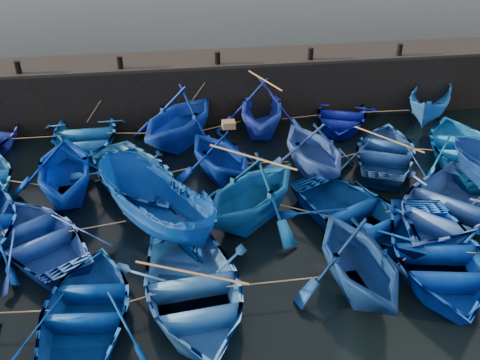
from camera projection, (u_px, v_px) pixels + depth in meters
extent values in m
plane|color=black|center=(256.00, 256.00, 15.57)|extent=(120.00, 120.00, 0.00)
cube|color=black|center=(216.00, 87.00, 23.87)|extent=(26.00, 2.50, 2.50)
cube|color=black|center=(215.00, 59.00, 23.20)|extent=(26.00, 2.50, 0.12)
cylinder|color=black|center=(18.00, 67.00, 21.26)|extent=(0.24, 0.24, 0.50)
cylinder|color=black|center=(120.00, 63.00, 21.77)|extent=(0.24, 0.24, 0.50)
cylinder|color=black|center=(217.00, 58.00, 22.28)|extent=(0.24, 0.24, 0.50)
cylinder|color=black|center=(311.00, 54.00, 22.78)|extent=(0.24, 0.24, 0.50)
cylinder|color=black|center=(400.00, 50.00, 23.29)|extent=(0.24, 0.24, 0.50)
imported|color=#1053A5|center=(84.00, 134.00, 21.30)|extent=(4.01, 5.45, 1.10)
imported|color=#0B30A2|center=(179.00, 116.00, 21.16)|extent=(5.98, 6.12, 2.45)
imported|color=#1B31BF|center=(262.00, 107.00, 22.16)|extent=(4.70, 5.17, 2.34)
imported|color=#060E85|center=(341.00, 115.00, 23.13)|extent=(4.67, 5.41, 0.94)
imported|color=blue|center=(430.00, 103.00, 23.37)|extent=(3.73, 4.44, 1.65)
imported|color=#002A9E|center=(65.00, 167.00, 17.75)|extent=(4.23, 4.77, 2.32)
imported|color=blue|center=(135.00, 177.00, 18.45)|extent=(5.45, 6.18, 1.06)
imported|color=navy|center=(221.00, 154.00, 18.90)|extent=(4.52, 4.80, 2.00)
imported|color=#244795|center=(314.00, 147.00, 19.20)|extent=(4.18, 4.63, 2.14)
imported|color=navy|center=(386.00, 151.00, 20.17)|extent=(5.04, 5.71, 0.98)
imported|color=blue|center=(466.00, 149.00, 20.21)|extent=(4.84, 6.06, 1.13)
imported|color=#1B4097|center=(38.00, 236.00, 15.61)|extent=(5.29, 5.70, 0.96)
imported|color=navy|center=(155.00, 207.00, 16.03)|extent=(4.44, 5.22, 1.95)
imported|color=#0A5092|center=(252.00, 191.00, 16.49)|extent=(5.77, 5.75, 2.30)
imported|color=navy|center=(358.00, 215.00, 16.46)|extent=(5.54, 6.20, 1.06)
imported|color=blue|center=(446.00, 206.00, 16.80)|extent=(6.83, 6.79, 1.17)
imported|color=navy|center=(88.00, 309.00, 13.06)|extent=(3.72, 4.87, 0.95)
imported|color=blue|center=(192.00, 290.00, 13.52)|extent=(4.30, 5.66, 1.10)
imported|color=navy|center=(359.00, 258.00, 13.81)|extent=(3.89, 4.39, 2.14)
imported|color=#083FCA|center=(437.00, 255.00, 14.72)|extent=(4.73, 5.93, 1.10)
cube|color=olive|center=(229.00, 124.00, 18.37)|extent=(0.45, 0.37, 0.24)
cylinder|color=tan|center=(33.00, 138.00, 21.06)|extent=(2.14, 0.05, 0.04)
cylinder|color=tan|center=(132.00, 133.00, 21.40)|extent=(2.00, 0.36, 0.04)
cylinder|color=tan|center=(221.00, 126.00, 21.99)|extent=(1.67, 0.67, 0.04)
cylinder|color=tan|center=(302.00, 117.00, 22.78)|extent=(1.76, 0.22, 0.04)
cylinder|color=tan|center=(386.00, 111.00, 23.30)|extent=(2.18, 0.13, 0.04)
cylinder|color=tan|center=(23.00, 183.00, 18.08)|extent=(1.21, 0.52, 0.04)
cylinder|color=tan|center=(102.00, 180.00, 18.26)|extent=(0.45, 0.15, 0.04)
cylinder|color=tan|center=(179.00, 171.00, 18.79)|extent=(1.25, 0.39, 0.04)
cylinder|color=tan|center=(267.00, 162.00, 19.30)|extent=(1.57, 0.14, 0.04)
cylinder|color=tan|center=(350.00, 155.00, 19.80)|extent=(1.17, 0.38, 0.04)
cylinder|color=tan|center=(426.00, 150.00, 20.17)|extent=(1.21, 0.39, 0.04)
cylinder|color=tan|center=(4.00, 235.00, 15.54)|extent=(0.14, 0.24, 0.04)
cylinder|color=tan|center=(98.00, 226.00, 15.91)|extent=(1.64, 0.32, 0.04)
cylinder|color=tan|center=(204.00, 213.00, 16.52)|extent=(1.20, 0.24, 0.04)
cylinder|color=tan|center=(304.00, 211.00, 16.62)|extent=(1.41, 0.91, 0.04)
cylinder|color=tan|center=(402.00, 210.00, 16.63)|extent=(1.07, 0.04, 0.04)
cylinder|color=tan|center=(477.00, 200.00, 17.16)|extent=(0.63, 0.48, 0.04)
cylinder|color=tan|center=(7.00, 313.00, 12.85)|extent=(2.00, 0.20, 0.04)
cylinder|color=tan|center=(141.00, 298.00, 13.27)|extent=(0.78, 0.24, 0.04)
cylinder|color=tan|center=(276.00, 282.00, 13.80)|extent=(2.54, 0.04, 0.04)
cylinder|color=tan|center=(397.00, 264.00, 14.40)|extent=(0.66, 0.43, 0.04)
cylinder|color=tan|center=(3.00, 101.00, 21.57)|extent=(1.57, 0.43, 2.09)
cylinder|color=tan|center=(104.00, 96.00, 22.07)|extent=(1.63, 0.44, 2.09)
cylinder|color=tan|center=(198.00, 92.00, 22.42)|extent=(1.84, 0.77, 2.09)
cylinder|color=tan|center=(238.00, 87.00, 22.91)|extent=(1.68, 0.13, 2.09)
cylinder|color=tan|center=(322.00, 82.00, 23.47)|extent=(1.24, 0.12, 2.09)
cylinder|color=tan|center=(409.00, 78.00, 23.93)|extent=(1.22, 0.05, 2.09)
cylinder|color=#99724C|center=(262.00, 79.00, 21.55)|extent=(1.08, 2.84, 0.06)
cylinder|color=#99724C|center=(388.00, 139.00, 19.90)|extent=(1.77, 2.49, 0.06)
cylinder|color=#99724C|center=(252.00, 157.00, 15.89)|extent=(2.34, 1.97, 0.06)
cylinder|color=#99724C|center=(191.00, 273.00, 13.22)|extent=(2.74, 1.32, 0.06)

